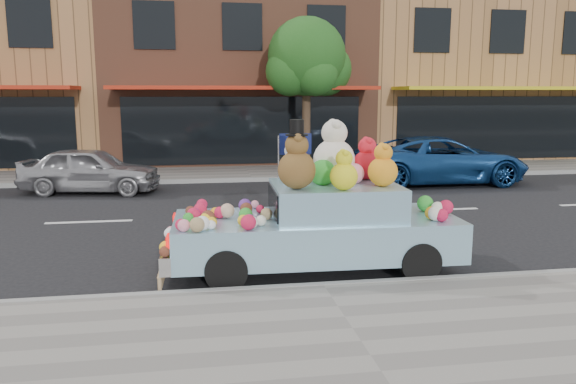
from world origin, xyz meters
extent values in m
plane|color=black|center=(0.00, 0.00, 0.00)|extent=(120.00, 120.00, 0.00)
cube|color=gray|center=(0.00, -6.50, 0.06)|extent=(60.00, 3.00, 0.12)
cube|color=gray|center=(0.00, 6.50, 0.06)|extent=(60.00, 3.00, 0.12)
cube|color=gray|center=(0.00, -5.00, 0.07)|extent=(60.00, 0.12, 0.13)
cube|color=gray|center=(0.00, 5.00, 0.07)|extent=(60.00, 0.12, 0.13)
cube|color=black|center=(-7.00, 7.98, 5.00)|extent=(1.40, 0.06, 1.60)
cube|color=brown|center=(0.00, 12.00, 3.50)|extent=(10.00, 8.00, 7.00)
cube|color=black|center=(0.00, 7.98, 1.40)|extent=(8.50, 0.06, 2.40)
cube|color=#AD2310|center=(0.00, 7.10, 2.90)|extent=(9.00, 1.80, 0.12)
cube|color=black|center=(-3.00, 7.98, 5.00)|extent=(1.40, 0.06, 1.60)
cube|color=black|center=(0.00, 7.98, 5.00)|extent=(1.40, 0.06, 1.60)
cube|color=black|center=(3.00, 7.98, 5.00)|extent=(1.40, 0.06, 1.60)
cube|color=#A06F43|center=(10.00, 12.00, 3.50)|extent=(10.00, 8.00, 7.00)
cube|color=black|center=(10.00, 7.98, 1.40)|extent=(8.50, 0.06, 2.40)
cube|color=gold|center=(10.00, 7.10, 2.90)|extent=(9.00, 1.80, 0.12)
cube|color=black|center=(7.00, 7.98, 5.00)|extent=(1.40, 0.06, 1.60)
cube|color=black|center=(10.00, 7.98, 5.00)|extent=(1.40, 0.06, 1.60)
cylinder|color=#38281C|center=(2.00, 6.50, 1.60)|extent=(0.28, 0.28, 3.20)
sphere|color=#1A4F16|center=(2.00, 6.50, 3.92)|extent=(2.60, 2.60, 2.60)
sphere|color=#1A4F16|center=(2.70, 6.80, 3.52)|extent=(1.80, 1.80, 1.80)
sphere|color=#1A4F16|center=(1.40, 6.30, 3.42)|extent=(1.60, 1.60, 1.60)
sphere|color=#1A4F16|center=(2.20, 5.90, 3.32)|extent=(1.40, 1.40, 1.40)
sphere|color=#1A4F16|center=(1.70, 7.10, 3.62)|extent=(1.60, 1.60, 1.60)
imported|color=#A5A5A9|center=(-4.59, 3.73, 0.64)|extent=(3.95, 2.12, 1.28)
imported|color=navy|center=(5.63, 3.72, 0.72)|extent=(5.17, 2.40, 1.44)
cylinder|color=black|center=(1.48, -4.82, 0.30)|extent=(0.61, 0.22, 0.60)
cylinder|color=black|center=(1.53, -3.26, 0.30)|extent=(0.61, 0.22, 0.60)
cylinder|color=black|center=(-1.32, -4.74, 0.30)|extent=(0.61, 0.22, 0.60)
cylinder|color=black|center=(-1.27, -3.18, 0.30)|extent=(0.61, 0.22, 0.60)
cube|color=#8EBCD4|center=(0.10, -4.00, 0.55)|extent=(4.35, 1.82, 0.60)
cube|color=#8EBCD4|center=(0.40, -4.01, 1.10)|extent=(1.94, 1.55, 0.50)
cube|color=silver|center=(-2.12, -3.93, 0.40)|extent=(0.21, 1.78, 0.26)
cube|color=red|center=(-2.09, -4.61, 0.72)|extent=(0.07, 0.28, 0.16)
cube|color=red|center=(-2.05, -3.26, 0.72)|extent=(0.07, 0.28, 0.16)
cube|color=black|center=(-0.55, -3.98, 1.10)|extent=(0.08, 1.30, 0.40)
sphere|color=brown|center=(-0.26, -4.34, 1.63)|extent=(0.55, 0.55, 0.55)
sphere|color=brown|center=(-0.26, -4.34, 1.98)|extent=(0.34, 0.34, 0.34)
sphere|color=brown|center=(-0.26, -4.46, 2.10)|extent=(0.13, 0.13, 0.13)
sphere|color=brown|center=(-0.26, -4.22, 2.10)|extent=(0.13, 0.13, 0.13)
cylinder|color=black|center=(-0.26, -4.34, 2.13)|extent=(0.33, 0.33, 0.02)
cylinder|color=black|center=(-0.26, -4.34, 2.24)|extent=(0.21, 0.21, 0.22)
sphere|color=beige|center=(0.46, -3.66, 1.68)|extent=(0.66, 0.66, 0.66)
sphere|color=beige|center=(0.46, -3.66, 2.11)|extent=(0.41, 0.41, 0.41)
sphere|color=beige|center=(0.46, -3.80, 2.24)|extent=(0.16, 0.16, 0.16)
sphere|color=beige|center=(0.46, -3.51, 2.24)|extent=(0.16, 0.16, 0.16)
sphere|color=orange|center=(1.04, -4.33, 1.57)|extent=(0.44, 0.44, 0.44)
sphere|color=orange|center=(1.04, -4.33, 1.86)|extent=(0.27, 0.27, 0.27)
sphere|color=orange|center=(1.04, -4.42, 1.95)|extent=(0.10, 0.10, 0.10)
sphere|color=orange|center=(1.04, -4.23, 1.95)|extent=(0.10, 0.10, 0.10)
sphere|color=red|center=(1.01, -3.62, 1.58)|extent=(0.47, 0.47, 0.47)
sphere|color=red|center=(1.01, -3.62, 1.88)|extent=(0.29, 0.29, 0.29)
sphere|color=red|center=(1.01, -3.73, 1.98)|extent=(0.11, 0.11, 0.11)
sphere|color=red|center=(1.01, -3.52, 1.98)|extent=(0.11, 0.11, 0.11)
sphere|color=white|center=(-0.18, -3.54, 1.56)|extent=(0.42, 0.42, 0.42)
sphere|color=white|center=(-0.18, -3.54, 1.83)|extent=(0.26, 0.26, 0.26)
sphere|color=white|center=(-0.18, -3.63, 1.91)|extent=(0.10, 0.10, 0.10)
sphere|color=white|center=(-0.18, -3.45, 1.91)|extent=(0.10, 0.10, 0.10)
sphere|color=yellow|center=(0.39, -4.56, 1.55)|extent=(0.40, 0.40, 0.40)
sphere|color=yellow|center=(0.39, -4.56, 1.81)|extent=(0.25, 0.25, 0.25)
sphere|color=yellow|center=(0.39, -4.64, 1.89)|extent=(0.09, 0.09, 0.09)
sphere|color=yellow|center=(0.39, -4.47, 1.89)|extent=(0.09, 0.09, 0.09)
sphere|color=#289127|center=(0.20, -4.00, 1.53)|extent=(0.40, 0.40, 0.40)
sphere|color=pink|center=(0.70, -3.97, 1.50)|extent=(0.32, 0.32, 0.32)
sphere|color=#FAA81B|center=(-1.50, -4.47, 0.93)|extent=(0.16, 0.16, 0.16)
sphere|color=#BA1337|center=(-1.00, -4.69, 0.96)|extent=(0.22, 0.22, 0.22)
sphere|color=#FAA81B|center=(-1.05, -4.44, 0.93)|extent=(0.16, 0.16, 0.16)
sphere|color=#91784F|center=(-0.67, -4.10, 0.94)|extent=(0.18, 0.18, 0.18)
sphere|color=#FAA81B|center=(-1.57, -4.31, 0.94)|extent=(0.18, 0.18, 0.18)
sphere|color=#BA1337|center=(-0.71, -3.62, 0.92)|extent=(0.13, 0.13, 0.13)
sphere|color=white|center=(-1.50, -4.58, 0.92)|extent=(0.13, 0.13, 0.13)
sphere|color=pink|center=(-1.88, -4.64, 0.94)|extent=(0.17, 0.17, 0.17)
sphere|color=#BA1337|center=(-1.65, -3.70, 0.95)|extent=(0.21, 0.21, 0.21)
sphere|color=#54287D|center=(-0.94, -3.45, 0.95)|extent=(0.21, 0.21, 0.21)
sphere|color=white|center=(-1.63, -4.62, 0.95)|extent=(0.21, 0.21, 0.21)
sphere|color=beige|center=(-0.95, -4.62, 0.94)|extent=(0.19, 0.19, 0.19)
sphere|color=beige|center=(-0.80, -4.47, 0.93)|extent=(0.15, 0.15, 0.15)
sphere|color=orange|center=(-1.42, -3.84, 0.93)|extent=(0.16, 0.16, 0.16)
sphere|color=#582819|center=(-1.80, -3.65, 0.93)|extent=(0.16, 0.16, 0.16)
sphere|color=#91784F|center=(-1.70, -4.70, 0.95)|extent=(0.21, 0.21, 0.21)
sphere|color=#BA1337|center=(-0.96, -4.49, 0.93)|extent=(0.15, 0.15, 0.15)
sphere|color=#582819|center=(-0.94, -3.70, 0.95)|extent=(0.20, 0.20, 0.20)
sphere|color=#BA1337|center=(-1.75, -3.95, 0.95)|extent=(0.19, 0.19, 0.19)
sphere|color=#BA1337|center=(-1.36, -3.88, 0.94)|extent=(0.18, 0.18, 0.18)
sphere|color=#582819|center=(-1.54, -4.26, 0.95)|extent=(0.21, 0.21, 0.21)
sphere|color=#54287D|center=(-0.94, -4.28, 0.92)|extent=(0.14, 0.14, 0.14)
sphere|color=#289127|center=(-1.82, -4.13, 0.93)|extent=(0.15, 0.15, 0.15)
sphere|color=#289127|center=(-0.99, -4.16, 0.95)|extent=(0.21, 0.21, 0.21)
sphere|color=#54287D|center=(-1.72, -3.78, 0.92)|extent=(0.15, 0.15, 0.15)
sphere|color=#BA1337|center=(-1.62, -3.19, 0.94)|extent=(0.18, 0.18, 0.18)
sphere|color=#BA1337|center=(-1.72, -4.00, 0.93)|extent=(0.15, 0.15, 0.15)
sphere|color=#BA1337|center=(-1.91, -4.58, 0.93)|extent=(0.17, 0.17, 0.17)
sphere|color=pink|center=(-0.75, -3.22, 0.92)|extent=(0.13, 0.13, 0.13)
sphere|color=#D8A88C|center=(-1.24, -3.91, 0.97)|extent=(0.22, 0.22, 0.22)
sphere|color=pink|center=(-2.11, -3.58, 0.61)|extent=(0.15, 0.15, 0.15)
sphere|color=#289127|center=(-2.14, -4.73, 0.60)|extent=(0.15, 0.15, 0.15)
sphere|color=#582819|center=(-2.14, -4.73, 0.61)|extent=(0.15, 0.15, 0.15)
sphere|color=#FAA81B|center=(-2.13, -4.57, 0.62)|extent=(0.18, 0.18, 0.18)
sphere|color=beige|center=(-2.11, -3.59, 0.59)|extent=(0.13, 0.13, 0.13)
sphere|color=white|center=(-2.11, -3.79, 0.62)|extent=(0.18, 0.18, 0.18)
sphere|color=#91784F|center=(1.62, -3.68, 0.96)|extent=(0.23, 0.23, 0.23)
sphere|color=beige|center=(2.01, -4.15, 0.95)|extent=(0.20, 0.20, 0.20)
sphere|color=#BA1337|center=(2.14, -4.17, 0.96)|extent=(0.23, 0.23, 0.23)
sphere|color=orange|center=(1.70, -3.44, 0.94)|extent=(0.18, 0.18, 0.18)
sphere|color=orange|center=(1.77, -4.48, 0.95)|extent=(0.20, 0.20, 0.20)
sphere|color=#BA1337|center=(1.86, -4.63, 0.95)|extent=(0.19, 0.19, 0.19)
sphere|color=beige|center=(1.80, -4.57, 0.96)|extent=(0.22, 0.22, 0.22)
sphere|color=#289127|center=(1.91, -3.90, 0.98)|extent=(0.26, 0.26, 0.26)
cylinder|color=#997A54|center=(-2.22, -4.78, 0.17)|extent=(0.06, 0.06, 0.17)
sphere|color=#997A54|center=(-2.22, -4.78, 0.26)|extent=(0.07, 0.07, 0.07)
cylinder|color=#997A54|center=(-2.22, -4.68, 0.17)|extent=(0.06, 0.06, 0.17)
sphere|color=#997A54|center=(-2.22, -4.68, 0.26)|extent=(0.07, 0.07, 0.07)
cylinder|color=#997A54|center=(-2.21, -4.58, 0.17)|extent=(0.06, 0.06, 0.17)
sphere|color=#997A54|center=(-2.21, -4.58, 0.26)|extent=(0.07, 0.07, 0.07)
cylinder|color=#997A54|center=(-2.21, -4.48, 0.17)|extent=(0.06, 0.06, 0.17)
sphere|color=#997A54|center=(-2.21, -4.48, 0.26)|extent=(0.07, 0.07, 0.07)
cylinder|color=#997A54|center=(-2.21, -4.38, 0.17)|extent=(0.06, 0.06, 0.17)
sphere|color=#997A54|center=(-2.21, -4.38, 0.26)|extent=(0.07, 0.07, 0.07)
cylinder|color=#997A54|center=(-2.21, -4.28, 0.17)|extent=(0.06, 0.06, 0.17)
sphere|color=#997A54|center=(-2.21, -4.28, 0.26)|extent=(0.07, 0.07, 0.07)
cylinder|color=#997A54|center=(-2.20, -4.18, 0.17)|extent=(0.06, 0.06, 0.17)
sphere|color=#997A54|center=(-2.20, -4.18, 0.26)|extent=(0.07, 0.07, 0.07)
cylinder|color=#997A54|center=(-2.20, -4.08, 0.17)|extent=(0.06, 0.06, 0.17)
sphere|color=#997A54|center=(-2.20, -4.08, 0.26)|extent=(0.07, 0.07, 0.07)
cylinder|color=#997A54|center=(-2.20, -3.98, 0.17)|extent=(0.06, 0.06, 0.17)
sphere|color=#997A54|center=(-2.20, -3.98, 0.26)|extent=(0.07, 0.07, 0.07)
cylinder|color=#997A54|center=(-2.19, -3.88, 0.17)|extent=(0.06, 0.06, 0.17)
sphere|color=#997A54|center=(-2.19, -3.88, 0.26)|extent=(0.07, 0.07, 0.07)
cylinder|color=#997A54|center=(-2.19, -3.78, 0.17)|extent=(0.06, 0.06, 0.17)
sphere|color=#997A54|center=(-2.19, -3.78, 0.26)|extent=(0.07, 0.07, 0.07)
cylinder|color=#997A54|center=(-2.19, -3.68, 0.17)|extent=(0.06, 0.06, 0.17)
sphere|color=#997A54|center=(-2.19, -3.68, 0.26)|extent=(0.07, 0.07, 0.07)
cylinder|color=#997A54|center=(-2.19, -3.58, 0.17)|extent=(0.06, 0.06, 0.17)
sphere|color=#997A54|center=(-2.19, -3.58, 0.26)|extent=(0.07, 0.07, 0.07)
cylinder|color=#997A54|center=(-2.18, -3.48, 0.17)|extent=(0.06, 0.06, 0.17)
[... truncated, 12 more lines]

